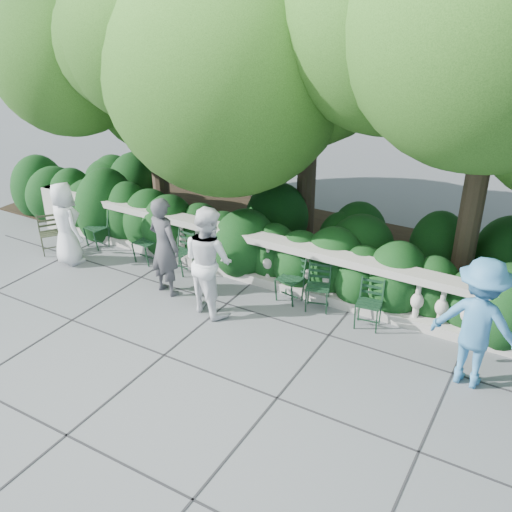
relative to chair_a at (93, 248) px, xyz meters
The scene contains 15 objects.
ground 4.47m from the chair_a, 16.99° to the right, with size 90.00×90.00×0.00m, color #515459.
balustrade 4.33m from the chair_a, ahead, with size 12.00×0.44×1.00m.
shrub_hedge 4.60m from the chair_a, 21.63° to the left, with size 15.00×2.60×1.70m, color black, non-canonical shape.
tree_canopy 6.62m from the chair_a, 20.84° to the left, with size 15.04×6.52×6.78m.
chair_a is the anchor object (origin of this frame).
chair_b 2.30m from the chair_a, ahead, with size 0.44×0.48×0.84m, color black, non-canonical shape.
chair_c 1.42m from the chair_a, ahead, with size 0.44×0.48×0.84m, color black, non-canonical shape.
chair_d 4.68m from the chair_a, ahead, with size 0.44×0.48×0.84m, color black, non-canonical shape.
chair_e 6.24m from the chair_a, ahead, with size 0.44×0.48×0.84m, color black, non-canonical shape.
chair_f 5.30m from the chair_a, ahead, with size 0.44×0.48×0.84m, color black, non-canonical shape.
chair_weathered 0.83m from the chair_a, 125.93° to the right, with size 0.44×0.48×0.84m, color black, non-canonical shape.
person_businessman 1.11m from the chair_a, 83.68° to the right, with size 0.84×0.54×1.71m, color silver.
person_woman_grey 2.83m from the chair_a, 14.92° to the right, with size 0.68×0.45×1.86m, color #3D3D42.
person_casual_man 3.84m from the chair_a, 12.59° to the right, with size 0.94×0.73×1.94m, color white.
person_older_blue 8.07m from the chair_a, ahead, with size 1.27×0.73×1.97m, color teal.
Camera 1 is at (4.41, -6.58, 5.30)m, focal length 40.00 mm.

